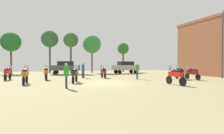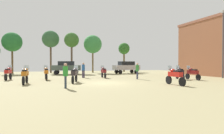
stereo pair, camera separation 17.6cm
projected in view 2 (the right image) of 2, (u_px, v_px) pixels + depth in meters
name	position (u px, v px, depth m)	size (l,w,h in m)	color
ground_plane	(104.00, 83.00, 15.75)	(44.00, 52.00, 0.02)	#90875E
motorcycle_1	(25.00, 75.00, 14.98)	(0.62, 2.24, 1.51)	black
motorcycle_2	(75.00, 74.00, 16.10)	(0.86, 2.19, 1.48)	black
motorcycle_3	(104.00, 72.00, 21.38)	(0.62, 2.12, 1.44)	black
motorcycle_4	(175.00, 76.00, 14.24)	(0.62, 2.23, 1.49)	black
motorcycle_5	(192.00, 73.00, 18.97)	(0.62, 2.21, 1.44)	black
motorcycle_6	(46.00, 73.00, 18.80)	(0.62, 2.13, 1.48)	black
motorcycle_7	(180.00, 72.00, 19.40)	(0.80, 2.05, 1.47)	black
motorcycle_8	(8.00, 73.00, 18.70)	(0.62, 2.29, 1.50)	black
car_1	(126.00, 66.00, 30.78)	(4.45, 2.20, 2.00)	black
car_2	(66.00, 67.00, 28.42)	(4.55, 2.53, 2.00)	black
person_1	(65.00, 74.00, 12.41)	(0.35, 0.35, 1.69)	#2B3747
person_2	(83.00, 69.00, 21.58)	(0.47, 0.47, 1.75)	#2F2441
person_3	(137.00, 70.00, 19.64)	(0.40, 0.40, 1.72)	#2F354E
tree_1	(93.00, 44.00, 33.77)	(3.28, 3.28, 6.80)	brown
tree_4	(51.00, 39.00, 32.67)	(2.95, 2.95, 7.44)	brown
tree_5	(124.00, 49.00, 37.54)	(2.28, 2.28, 5.82)	brown
tree_6	(12.00, 42.00, 31.10)	(3.20, 3.20, 6.87)	brown
tree_7	(72.00, 41.00, 32.59)	(2.57, 2.57, 7.07)	brown
lamp_post	(223.00, 41.00, 21.03)	(0.44, 0.24, 7.66)	#47474C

